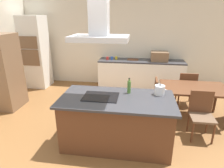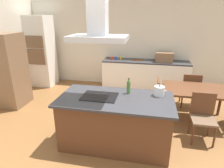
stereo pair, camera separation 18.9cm
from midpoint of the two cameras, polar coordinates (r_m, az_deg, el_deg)
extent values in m
plane|color=brown|center=(5.04, 5.20, -6.62)|extent=(16.00, 16.00, 0.00)
cube|color=beige|center=(6.32, 7.46, 11.62)|extent=(7.20, 0.10, 2.70)
cube|color=#59331E|center=(3.53, 2.56, -11.11)|extent=(1.85, 0.91, 0.86)
cube|color=#333338|center=(3.32, 2.68, -4.45)|extent=(1.95, 1.01, 0.04)
cube|color=black|center=(3.36, -2.04, -3.65)|extent=(0.60, 0.44, 0.01)
cylinder|color=silver|center=(3.50, 15.19, -2.01)|extent=(0.18, 0.18, 0.17)
sphere|color=black|center=(3.46, 15.33, -0.53)|extent=(0.03, 0.03, 0.03)
cone|color=silver|center=(3.50, 16.96, -1.99)|extent=(0.06, 0.03, 0.04)
cylinder|color=#47722D|center=(3.48, 6.40, -1.02)|extent=(0.06, 0.06, 0.23)
cylinder|color=#47722D|center=(3.43, 6.49, 1.09)|extent=(0.03, 0.03, 0.05)
cylinder|color=black|center=(3.42, 6.51, 1.55)|extent=(0.03, 0.03, 0.01)
cube|color=white|center=(6.15, 10.48, 2.41)|extent=(2.59, 0.62, 0.86)
cube|color=#333338|center=(6.03, 10.75, 6.49)|extent=(2.59, 0.62, 0.04)
cube|color=brown|center=(6.01, 15.91, 7.60)|extent=(0.50, 0.38, 0.28)
cylinder|color=red|center=(6.07, 0.85, 7.55)|extent=(0.08, 0.08, 0.09)
cylinder|color=#2D56B2|center=(6.07, 2.15, 7.55)|extent=(0.08, 0.08, 0.09)
cylinder|color=gold|center=(6.11, 3.47, 7.61)|extent=(0.08, 0.08, 0.09)
cube|color=#59331E|center=(6.08, 8.32, 7.02)|extent=(0.34, 0.24, 0.02)
cube|color=white|center=(6.66, -19.14, 8.94)|extent=(0.70, 0.64, 2.20)
cube|color=brown|center=(6.33, -21.01, 11.42)|extent=(0.56, 0.02, 0.36)
cube|color=brown|center=(6.40, -20.51, 7.45)|extent=(0.56, 0.02, 0.48)
cube|color=brown|center=(5.50, -27.67, 3.54)|extent=(0.80, 0.70, 1.82)
cube|color=#59331E|center=(4.53, 24.79, -1.55)|extent=(1.40, 0.90, 0.04)
cylinder|color=#59331E|center=(4.24, 16.87, -7.55)|extent=(0.06, 0.06, 0.71)
cylinder|color=#59331E|center=(4.91, 16.21, -3.61)|extent=(0.06, 0.06, 0.71)
cylinder|color=#59331E|center=(5.18, 30.02, -4.36)|extent=(0.06, 0.06, 0.71)
cube|color=brown|center=(4.51, 11.80, -4.27)|extent=(0.42, 0.42, 0.04)
cube|color=#59331E|center=(4.43, 14.47, -1.60)|extent=(0.04, 0.42, 0.44)
cylinder|color=#59331E|center=(4.45, 9.25, -7.70)|extent=(0.04, 0.04, 0.41)
cylinder|color=#59331E|center=(4.77, 9.46, -5.72)|extent=(0.04, 0.04, 0.41)
cylinder|color=#59331E|center=(4.46, 13.91, -8.00)|extent=(0.04, 0.04, 0.41)
cylinder|color=#59331E|center=(4.78, 13.79, -6.00)|extent=(0.04, 0.04, 0.41)
cube|color=brown|center=(5.32, 22.67, -1.65)|extent=(0.42, 0.42, 0.04)
cube|color=#59331E|center=(5.07, 23.39, 0.10)|extent=(0.42, 0.04, 0.44)
cylinder|color=#59331E|center=(5.53, 20.22, -3.03)|extent=(0.04, 0.04, 0.41)
cylinder|color=#59331E|center=(5.60, 23.85, -3.24)|extent=(0.04, 0.04, 0.41)
cylinder|color=#59331E|center=(5.21, 20.74, -4.55)|extent=(0.04, 0.04, 0.41)
cylinder|color=#59331E|center=(5.28, 24.59, -4.75)|extent=(0.04, 0.04, 0.41)
cube|color=brown|center=(3.99, 26.40, -9.46)|extent=(0.42, 0.42, 0.04)
cube|color=#59331E|center=(4.05, 26.29, -5.19)|extent=(0.42, 0.04, 0.44)
cylinder|color=#59331E|center=(4.01, 29.05, -13.57)|extent=(0.04, 0.04, 0.41)
cylinder|color=#59331E|center=(3.91, 23.90, -13.55)|extent=(0.04, 0.04, 0.41)
cylinder|color=#59331E|center=(4.30, 27.72, -10.99)|extent=(0.04, 0.04, 0.41)
cylinder|color=#59331E|center=(4.21, 22.94, -10.89)|extent=(0.04, 0.04, 0.41)
cube|color=#ADADB2|center=(3.10, -2.26, 13.26)|extent=(0.90, 0.55, 0.08)
cube|color=#ADADB2|center=(3.08, -2.37, 20.49)|extent=(0.28, 0.24, 0.70)
camera|label=1|loc=(0.09, -88.52, 0.54)|focal=31.26mm
camera|label=2|loc=(0.09, 91.48, -0.54)|focal=31.26mm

